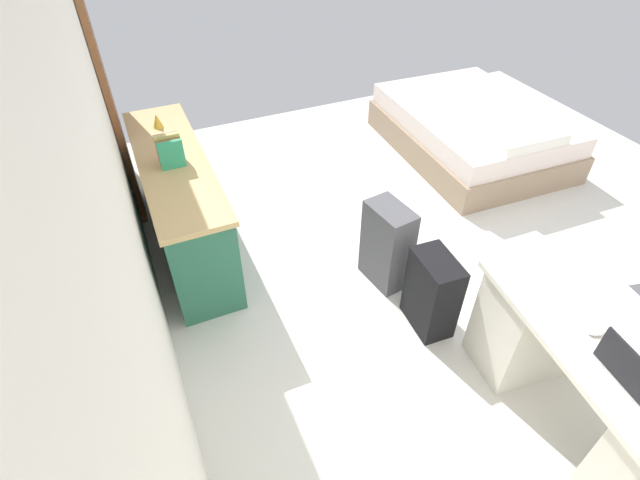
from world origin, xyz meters
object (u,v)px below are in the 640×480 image
Objects in this scene: desk at (594,388)px; suitcase_black at (432,293)px; laptop at (634,373)px; computer_mouse at (596,331)px; suitcase_spare_grey at (387,245)px; bed at (472,131)px; figurine_small at (157,121)px; credenza at (182,203)px.

suitcase_black is (0.98, 0.32, -0.10)m from desk.
laptop is 0.27m from computer_mouse.
suitcase_black is 1.74× the size of laptop.
desk is 1.53m from suitcase_spare_grey.
bed is 2.17m from suitcase_spare_grey.
suitcase_black is at bearing 136.44° from bed.
desk is 15.10× the size of computer_mouse.
figurine_small is at bearing 28.50° from desk.
laptop is (-2.90, 1.49, 0.55)m from bed.
bed is 3.05m from computer_mouse.
desk is 0.77× the size of bed.
credenza is 3.05m from laptop.
desk is at bearing -149.86° from computer_mouse.
bed is 2.46m from suitcase_black.
bed is 3.37× the size of suitcase_black.
computer_mouse is (-0.87, -0.28, 0.47)m from suitcase_black.
figurine_small is (3.15, 1.51, 0.06)m from laptop.
laptop is 3.35× the size of computer_mouse.
figurine_small is at bearing 31.40° from suitcase_spare_grey.
credenza is 2.75× the size of suitcase_spare_grey.
credenza is at bearing 44.69° from suitcase_black.
credenza is 1.61m from suitcase_spare_grey.
laptop reaches higher than suitcase_spare_grey.
suitcase_black is 5.29× the size of figurine_small.
figurine_small is at bearing 85.27° from bed.
credenza is 0.69m from figurine_small.
desk is at bearing -173.64° from suitcase_spare_grey.
credenza is 2.00m from suitcase_black.
desk is 13.72× the size of figurine_small.
desk is at bearing -40.52° from laptop.
figurine_small is at bearing 36.48° from suitcase_black.
computer_mouse is at bearing -174.40° from suitcase_spare_grey.
credenza is 18.00× the size of computer_mouse.
credenza is at bearing 40.76° from computer_mouse.
suitcase_black is at bearing -138.94° from credenza.
laptop is at bearing -166.09° from suitcase_black.
suitcase_black is 1.25m from laptop.
credenza reaches higher than bed.
laptop is at bearing 152.82° from bed.
desk is 0.45m from laptop.
bed is at bearing -84.70° from credenza.
bed is 3.31m from laptop.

